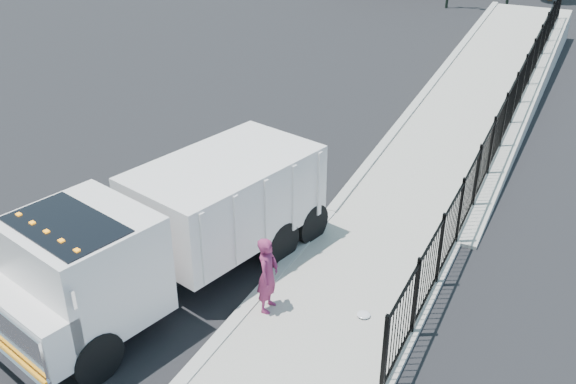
% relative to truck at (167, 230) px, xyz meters
% --- Properties ---
extents(ground, '(120.00, 120.00, 0.00)m').
position_rel_truck_xyz_m(ground, '(2.00, 0.86, -1.62)').
color(ground, black).
rests_on(ground, ground).
extents(sidewalk, '(3.55, 12.00, 0.12)m').
position_rel_truck_xyz_m(sidewalk, '(3.93, -1.14, -1.56)').
color(sidewalk, '#9E998E').
rests_on(sidewalk, ground).
extents(curb, '(0.30, 12.00, 0.16)m').
position_rel_truck_xyz_m(curb, '(2.00, -1.14, -1.54)').
color(curb, '#ADAAA3').
rests_on(curb, ground).
extents(ramp, '(3.95, 24.06, 3.19)m').
position_rel_truck_xyz_m(ramp, '(4.13, 16.86, -1.62)').
color(ramp, '#9E998E').
rests_on(ramp, ground).
extents(iron_fence, '(0.10, 28.00, 1.80)m').
position_rel_truck_xyz_m(iron_fence, '(5.55, 12.86, -0.72)').
color(iron_fence, black).
rests_on(iron_fence, ground).
extents(truck, '(4.61, 8.78, 2.87)m').
position_rel_truck_xyz_m(truck, '(0.00, 0.00, 0.00)').
color(truck, black).
rests_on(truck, ground).
extents(worker, '(0.50, 0.70, 1.80)m').
position_rel_truck_xyz_m(worker, '(2.45, 0.19, -0.59)').
color(worker, '#842752').
rests_on(worker, sidewalk).
extents(debris, '(0.31, 0.31, 0.08)m').
position_rel_truck_xyz_m(debris, '(4.46, 0.87, -1.46)').
color(debris, silver).
rests_on(debris, sidewalk).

